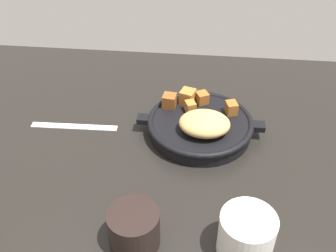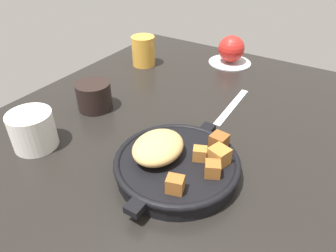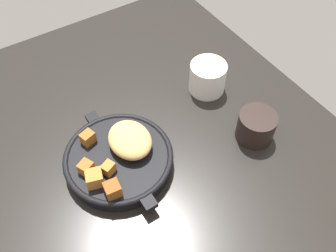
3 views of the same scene
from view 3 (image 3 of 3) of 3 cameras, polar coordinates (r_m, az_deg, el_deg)
ground_plane at (r=73.11cm, az=-0.85°, el=-7.64°), size 107.87×79.18×2.40cm
cast_iron_skillet at (r=71.62cm, az=-7.57°, el=-4.81°), size 25.58×21.31×6.91cm
ceramic_mug_white at (r=83.98cm, az=6.19°, el=7.54°), size 8.22×8.22×7.19cm
coffee_mug_dark at (r=76.72cm, az=13.57°, el=-0.05°), size 7.78×7.78×6.26cm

